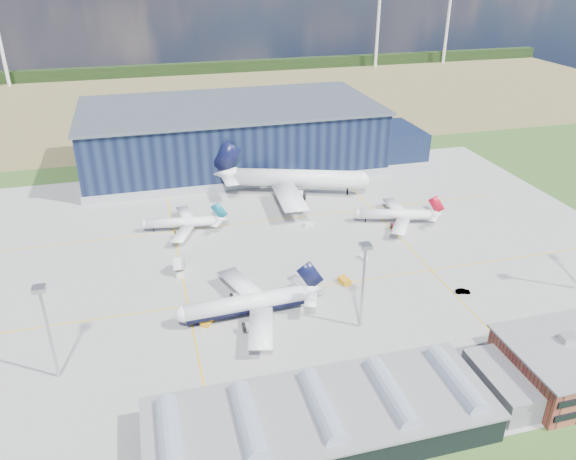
# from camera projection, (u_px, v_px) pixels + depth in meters

# --- Properties ---
(ground) EXTENTS (600.00, 600.00, 0.00)m
(ground) POSITION_uv_depth(u_px,v_px,m) (289.00, 272.00, 161.87)
(ground) COLOR #32531F
(ground) RESTS_ON ground
(apron) EXTENTS (220.00, 160.00, 0.08)m
(apron) POSITION_uv_depth(u_px,v_px,m) (280.00, 255.00, 170.50)
(apron) COLOR gray
(apron) RESTS_ON ground
(farmland) EXTENTS (600.00, 220.00, 0.01)m
(farmland) POSITION_uv_depth(u_px,v_px,m) (197.00, 98.00, 351.99)
(farmland) COLOR brown
(farmland) RESTS_ON ground
(treeline) EXTENTS (600.00, 8.00, 8.00)m
(treeline) POSITION_uv_depth(u_px,v_px,m) (184.00, 69.00, 419.34)
(treeline) COLOR black
(treeline) RESTS_ON ground
(hangar) EXTENTS (145.00, 62.00, 26.10)m
(hangar) POSITION_uv_depth(u_px,v_px,m) (237.00, 138.00, 239.28)
(hangar) COLOR black
(hangar) RESTS_ON ground
(glass_concourse) EXTENTS (78.00, 23.00, 8.60)m
(glass_concourse) POSITION_uv_depth(u_px,v_px,m) (339.00, 415.00, 106.87)
(glass_concourse) COLOR black
(glass_concourse) RESTS_ON ground
(light_mast_west) EXTENTS (2.60, 2.60, 23.00)m
(light_mast_west) POSITION_uv_depth(u_px,v_px,m) (46.00, 318.00, 115.07)
(light_mast_west) COLOR #B0B2B7
(light_mast_west) RESTS_ON ground
(light_mast_center) EXTENTS (2.60, 2.60, 23.00)m
(light_mast_center) POSITION_uv_depth(u_px,v_px,m) (364.00, 272.00, 131.40)
(light_mast_center) COLOR #B0B2B7
(light_mast_center) RESTS_ON ground
(airliner_navy) EXTENTS (40.92, 40.11, 12.80)m
(airliner_navy) POSITION_uv_depth(u_px,v_px,m) (245.00, 295.00, 139.04)
(airliner_navy) COLOR white
(airliner_navy) RESTS_ON ground
(airliner_red) EXTENTS (38.64, 38.21, 10.07)m
(airliner_red) POSITION_uv_depth(u_px,v_px,m) (395.00, 209.00, 188.67)
(airliner_red) COLOR white
(airliner_red) RESTS_ON ground
(airliner_widebody) EXTENTS (76.68, 75.87, 19.75)m
(airliner_widebody) POSITION_uv_depth(u_px,v_px,m) (297.00, 170.00, 209.23)
(airliner_widebody) COLOR white
(airliner_widebody) RESTS_ON ground
(airliner_regional) EXTENTS (33.20, 32.67, 9.47)m
(airliner_regional) POSITION_uv_depth(u_px,v_px,m) (180.00, 218.00, 183.48)
(airliner_regional) COLOR white
(airliner_regional) RESTS_ON ground
(gse_tug_a) EXTENTS (2.97, 4.14, 1.58)m
(gse_tug_a) POSITION_uv_depth(u_px,v_px,m) (344.00, 281.00, 155.89)
(gse_tug_a) COLOR orange
(gse_tug_a) RESTS_ON ground
(gse_tug_b) EXTENTS (3.65, 3.98, 1.43)m
(gse_tug_b) POSITION_uv_depth(u_px,v_px,m) (207.00, 322.00, 138.72)
(gse_tug_b) COLOR orange
(gse_tug_b) RESTS_ON ground
(gse_van_a) EXTENTS (4.93, 2.34, 2.11)m
(gse_van_a) POSITION_uv_depth(u_px,v_px,m) (231.00, 275.00, 158.38)
(gse_van_a) COLOR silver
(gse_van_a) RESTS_ON ground
(gse_cart_a) EXTENTS (2.60, 3.09, 1.14)m
(gse_cart_a) POSITION_uv_depth(u_px,v_px,m) (363.00, 257.00, 168.42)
(gse_cart_a) COLOR silver
(gse_cart_a) RESTS_ON ground
(gse_van_b) EXTENTS (5.10, 5.51, 2.37)m
(gse_van_b) POSITION_uv_depth(u_px,v_px,m) (405.00, 217.00, 192.63)
(gse_van_b) COLOR silver
(gse_van_b) RESTS_ON ground
(gse_tug_c) EXTENTS (2.47, 3.43, 1.37)m
(gse_tug_c) POSITION_uv_depth(u_px,v_px,m) (313.00, 184.00, 221.39)
(gse_tug_c) COLOR orange
(gse_tug_c) RESTS_ON ground
(gse_cart_b) EXTENTS (3.29, 2.53, 1.28)m
(gse_cart_b) POSITION_uv_depth(u_px,v_px,m) (309.00, 225.00, 188.06)
(gse_cart_b) COLOR silver
(gse_cart_b) RESTS_ON ground
(airstair) EXTENTS (3.27, 5.92, 3.58)m
(airstair) POSITION_uv_depth(u_px,v_px,m) (179.00, 267.00, 160.76)
(airstair) COLOR silver
(airstair) RESTS_ON ground
(car_a) EXTENTS (4.05, 2.41, 1.29)m
(car_a) POSITION_uv_depth(u_px,v_px,m) (426.00, 365.00, 124.41)
(car_a) COLOR #99999E
(car_a) RESTS_ON ground
(car_b) EXTENTS (4.09, 2.32, 1.28)m
(car_b) POSITION_uv_depth(u_px,v_px,m) (463.00, 291.00, 151.33)
(car_b) COLOR #99999E
(car_b) RESTS_ON ground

